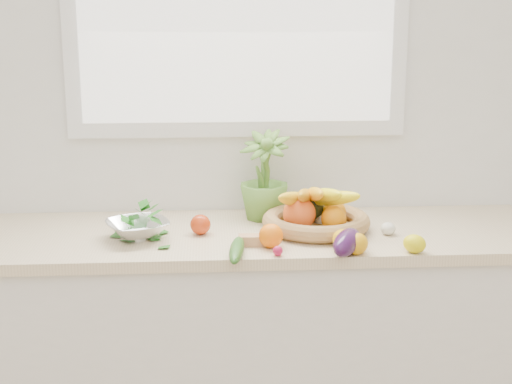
{
  "coord_description": "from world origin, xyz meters",
  "views": [
    {
      "loc": [
        -0.11,
        -0.51,
        1.66
      ],
      "look_at": [
        0.05,
        1.93,
        1.05
      ],
      "focal_mm": 50.0,
      "sensor_mm": 36.0,
      "label": 1
    }
  ],
  "objects": [
    {
      "name": "garlic_c",
      "position": [
        0.39,
        1.87,
        0.92
      ],
      "size": [
        0.06,
        0.06,
        0.04
      ],
      "primitive_type": "ellipsoid",
      "rotation": [
        0.0,
        0.0,
        0.28
      ],
      "color": "silver",
      "rests_on": "countertop"
    },
    {
      "name": "countertop",
      "position": [
        0.0,
        1.95,
        0.88
      ],
      "size": [
        2.24,
        0.62,
        0.04
      ],
      "primitive_type": "cube",
      "color": "beige",
      "rests_on": "counter_cabinet"
    },
    {
      "name": "garlic_b",
      "position": [
        0.3,
        2.0,
        0.92
      ],
      "size": [
        0.06,
        0.06,
        0.04
      ],
      "primitive_type": "ellipsoid",
      "rotation": [
        0.0,
        0.0,
        -0.13
      ],
      "color": "silver",
      "rests_on": "countertop"
    },
    {
      "name": "back_wall",
      "position": [
        0.0,
        2.25,
        1.35
      ],
      "size": [
        4.5,
        0.02,
        2.7
      ],
      "primitive_type": "cube",
      "color": "white",
      "rests_on": "ground"
    },
    {
      "name": "counter_cabinet",
      "position": [
        0.0,
        1.95,
        0.43
      ],
      "size": [
        2.2,
        0.58,
        0.86
      ],
      "primitive_type": "cube",
      "color": "silver",
      "rests_on": "ground"
    },
    {
      "name": "apple",
      "position": [
        -0.15,
        1.92,
        0.94
      ],
      "size": [
        0.07,
        0.07,
        0.07
      ],
      "primitive_type": "sphere",
      "rotation": [
        0.0,
        0.0,
        0.02
      ],
      "color": "#BB320F",
      "rests_on": "countertop"
    },
    {
      "name": "lemon_b",
      "position": [
        0.36,
        1.67,
        0.93
      ],
      "size": [
        0.11,
        0.11,
        0.07
      ],
      "primitive_type": "ellipsoid",
      "rotation": [
        0.0,
        0.0,
        -0.63
      ],
      "color": "orange",
      "rests_on": "countertop"
    },
    {
      "name": "garlic_a",
      "position": [
        0.52,
        1.87,
        0.92
      ],
      "size": [
        0.05,
        0.05,
        0.05
      ],
      "primitive_type": "ellipsoid",
      "rotation": [
        0.0,
        0.0,
        0.01
      ],
      "color": "white",
      "rests_on": "countertop"
    },
    {
      "name": "lemon_c",
      "position": [
        0.55,
        1.67,
        0.93
      ],
      "size": [
        0.1,
        0.1,
        0.06
      ],
      "primitive_type": "ellipsoid",
      "rotation": [
        0.0,
        0.0,
        0.84
      ],
      "color": "yellow",
      "rests_on": "countertop"
    },
    {
      "name": "fruit_basket",
      "position": [
        0.27,
        1.95,
        0.95
      ],
      "size": [
        0.41,
        0.41,
        0.19
      ],
      "color": "tan",
      "rests_on": "countertop"
    },
    {
      "name": "orange_loose",
      "position": [
        0.09,
        1.76,
        0.94
      ],
      "size": [
        0.11,
        0.11,
        0.08
      ],
      "primitive_type": "sphere",
      "rotation": [
        0.0,
        0.0,
        0.42
      ],
      "color": "#FF6B08",
      "rests_on": "countertop"
    },
    {
      "name": "ginger",
      "position": [
        0.04,
        1.78,
        0.92
      ],
      "size": [
        0.11,
        0.05,
        0.04
      ],
      "primitive_type": "cube",
      "rotation": [
        0.0,
        0.0,
        -0.02
      ],
      "color": "tan",
      "rests_on": "countertop"
    },
    {
      "name": "eggplant",
      "position": [
        0.33,
        1.67,
        0.94
      ],
      "size": [
        0.16,
        0.22,
        0.08
      ],
      "primitive_type": "ellipsoid",
      "rotation": [
        0.0,
        0.0,
        -0.45
      ],
      "color": "#32103C",
      "rests_on": "countertop"
    },
    {
      "name": "colander_with_spinach",
      "position": [
        -0.37,
        1.88,
        0.96
      ],
      "size": [
        0.28,
        0.28,
        0.11
      ],
      "color": "white",
      "rests_on": "countertop"
    },
    {
      "name": "cucumber",
      "position": [
        -0.03,
        1.67,
        0.92
      ],
      "size": [
        0.07,
        0.25,
        0.05
      ],
      "primitive_type": "ellipsoid",
      "rotation": [
        0.0,
        0.0,
        -0.12
      ],
      "color": "#255017",
      "rests_on": "countertop"
    },
    {
      "name": "radish",
      "position": [
        0.1,
        1.67,
        0.92
      ],
      "size": [
        0.04,
        0.04,
        0.03
      ],
      "primitive_type": "sphere",
      "rotation": [
        0.0,
        0.0,
        0.16
      ],
      "color": "#B91741",
      "rests_on": "countertop"
    },
    {
      "name": "potted_herb",
      "position": [
        0.09,
        2.11,
        1.07
      ],
      "size": [
        0.25,
        0.25,
        0.34
      ],
      "primitive_type": "imported",
      "rotation": [
        0.0,
        0.0,
        -0.36
      ],
      "color": "#578932",
      "rests_on": "countertop"
    },
    {
      "name": "lemon_a",
      "position": [
        0.33,
        1.72,
        0.93
      ],
      "size": [
        0.07,
        0.09,
        0.07
      ],
      "primitive_type": "ellipsoid",
      "rotation": [
        0.0,
        0.0,
        -0.02
      ],
      "color": "#F5B00D",
      "rests_on": "countertop"
    }
  ]
}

